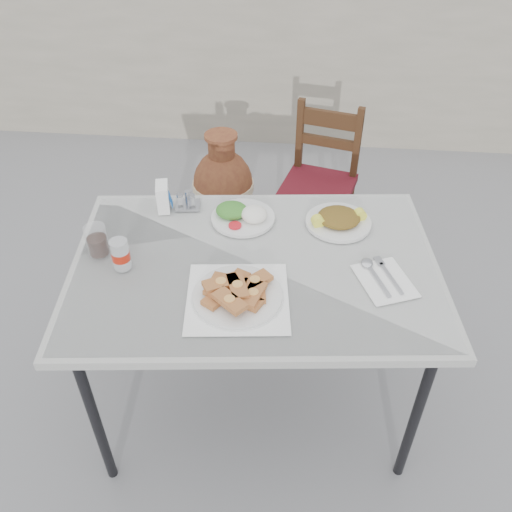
# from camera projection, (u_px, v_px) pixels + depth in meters

# --- Properties ---
(ground) EXTENTS (80.00, 80.00, 0.00)m
(ground) POSITION_uv_depth(u_px,v_px,m) (273.00, 390.00, 2.51)
(ground) COLOR slate
(ground) RESTS_ON ground
(cafe_table) EXTENTS (1.42, 1.03, 0.81)m
(cafe_table) POSITION_uv_depth(u_px,v_px,m) (255.00, 274.00, 2.00)
(cafe_table) COLOR black
(cafe_table) RESTS_ON ground
(pide_plate) EXTENTS (0.38, 0.38, 0.07)m
(pide_plate) POSITION_uv_depth(u_px,v_px,m) (237.00, 291.00, 1.80)
(pide_plate) COLOR white
(pide_plate) RESTS_ON cafe_table
(salad_rice_plate) EXTENTS (0.26, 0.26, 0.06)m
(salad_rice_plate) POSITION_uv_depth(u_px,v_px,m) (242.00, 214.00, 2.15)
(salad_rice_plate) COLOR silver
(salad_rice_plate) RESTS_ON cafe_table
(salad_chopped_plate) EXTENTS (0.26, 0.26, 0.06)m
(salad_chopped_plate) POSITION_uv_depth(u_px,v_px,m) (339.00, 219.00, 2.13)
(salad_chopped_plate) COLOR silver
(salad_chopped_plate) RESTS_ON cafe_table
(soda_can) EXTENTS (0.07, 0.07, 0.12)m
(soda_can) POSITION_uv_depth(u_px,v_px,m) (121.00, 254.00, 1.91)
(soda_can) COLOR silver
(soda_can) RESTS_ON cafe_table
(cola_glass) EXTENTS (0.08, 0.08, 0.12)m
(cola_glass) POSITION_uv_depth(u_px,v_px,m) (97.00, 242.00, 1.97)
(cola_glass) COLOR white
(cola_glass) RESTS_ON cafe_table
(napkin_holder) EXTENTS (0.07, 0.10, 0.11)m
(napkin_holder) POSITION_uv_depth(u_px,v_px,m) (163.00, 197.00, 2.19)
(napkin_holder) COLOR white
(napkin_holder) RESTS_ON cafe_table
(condiment_caddy) EXTENTS (0.11, 0.09, 0.07)m
(condiment_caddy) POSITION_uv_depth(u_px,v_px,m) (187.00, 202.00, 2.22)
(condiment_caddy) COLOR #ADADB4
(condiment_caddy) RESTS_ON cafe_table
(cutlery_napkin) EXTENTS (0.24, 0.26, 0.02)m
(cutlery_napkin) POSITION_uv_depth(u_px,v_px,m) (382.00, 277.00, 1.90)
(cutlery_napkin) COLOR white
(cutlery_napkin) RESTS_ON cafe_table
(chair) EXTENTS (0.47, 0.47, 0.87)m
(chair) POSITION_uv_depth(u_px,v_px,m) (319.00, 182.00, 3.05)
(chair) COLOR black
(chair) RESTS_ON ground
(terracotta_urn) EXTENTS (0.37, 0.37, 0.65)m
(terracotta_urn) POSITION_uv_depth(u_px,v_px,m) (223.00, 186.00, 3.29)
(terracotta_urn) COLOR brown
(terracotta_urn) RESTS_ON ground
(back_wall) EXTENTS (6.00, 0.25, 1.20)m
(back_wall) POSITION_uv_depth(u_px,v_px,m) (298.00, 63.00, 4.03)
(back_wall) COLOR #A59B8A
(back_wall) RESTS_ON ground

